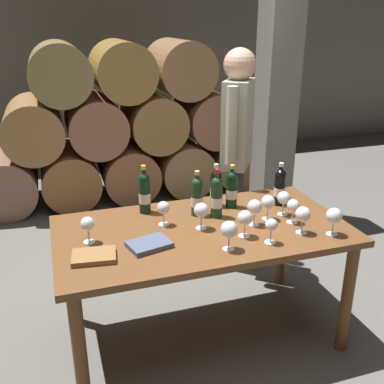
{
  "coord_description": "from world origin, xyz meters",
  "views": [
    {
      "loc": [
        -0.79,
        -2.22,
        1.91
      ],
      "look_at": [
        0.0,
        0.2,
        0.91
      ],
      "focal_mm": 41.86,
      "sensor_mm": 36.0,
      "label": 1
    }
  ],
  "objects_px": {
    "wine_bottle_2": "(216,188)",
    "sommelier_presenting": "(237,142)",
    "wine_bottle_5": "(280,187)",
    "wine_bottle_3": "(232,189)",
    "leather_ledger": "(94,256)",
    "wine_glass_2": "(268,203)",
    "wine_glass_0": "(334,216)",
    "dining_table": "(202,242)",
    "wine_bottle_1": "(217,197)",
    "wine_glass_3": "(303,215)",
    "wine_glass_4": "(245,218)",
    "wine_glass_1": "(271,226)",
    "tasting_notebook": "(149,244)",
    "wine_glass_10": "(255,207)",
    "wine_glass_7": "(201,211)",
    "wine_glass_6": "(284,198)",
    "wine_bottle_0": "(144,192)",
    "wine_glass_8": "(88,225)",
    "wine_bottle_4": "(197,196)",
    "wine_glass_9": "(293,206)",
    "wine_glass_11": "(229,230)",
    "wine_glass_5": "(163,208)"
  },
  "relations": [
    {
      "from": "wine_bottle_2",
      "to": "sommelier_presenting",
      "type": "relative_size",
      "value": 0.17
    },
    {
      "from": "wine_bottle_5",
      "to": "wine_bottle_2",
      "type": "bearing_deg",
      "value": 165.05
    },
    {
      "from": "wine_bottle_3",
      "to": "leather_ledger",
      "type": "distance_m",
      "value": 1.02
    },
    {
      "from": "wine_glass_2",
      "to": "wine_bottle_3",
      "type": "bearing_deg",
      "value": 117.44
    },
    {
      "from": "wine_glass_0",
      "to": "wine_bottle_2",
      "type": "bearing_deg",
      "value": 128.74
    },
    {
      "from": "dining_table",
      "to": "wine_bottle_1",
      "type": "relative_size",
      "value": 5.51
    },
    {
      "from": "wine_glass_3",
      "to": "leather_ledger",
      "type": "bearing_deg",
      "value": 176.56
    },
    {
      "from": "dining_table",
      "to": "wine_glass_3",
      "type": "relative_size",
      "value": 10.53
    },
    {
      "from": "wine_bottle_2",
      "to": "leather_ledger",
      "type": "bearing_deg",
      "value": -151.49
    },
    {
      "from": "wine_bottle_1",
      "to": "wine_bottle_2",
      "type": "distance_m",
      "value": 0.17
    },
    {
      "from": "wine_glass_4",
      "to": "sommelier_presenting",
      "type": "bearing_deg",
      "value": 69.55
    },
    {
      "from": "wine_glass_1",
      "to": "tasting_notebook",
      "type": "relative_size",
      "value": 0.65
    },
    {
      "from": "dining_table",
      "to": "wine_glass_10",
      "type": "height_order",
      "value": "wine_glass_10"
    },
    {
      "from": "wine_bottle_5",
      "to": "wine_glass_7",
      "type": "height_order",
      "value": "wine_bottle_5"
    },
    {
      "from": "wine_glass_3",
      "to": "wine_bottle_1",
      "type": "bearing_deg",
      "value": 136.48
    },
    {
      "from": "wine_glass_1",
      "to": "wine_glass_6",
      "type": "distance_m",
      "value": 0.4
    },
    {
      "from": "wine_bottle_0",
      "to": "wine_bottle_2",
      "type": "relative_size",
      "value": 1.09
    },
    {
      "from": "wine_bottle_5",
      "to": "tasting_notebook",
      "type": "distance_m",
      "value": 1.0
    },
    {
      "from": "wine_bottle_3",
      "to": "wine_glass_10",
      "type": "height_order",
      "value": "wine_bottle_3"
    },
    {
      "from": "wine_glass_4",
      "to": "leather_ledger",
      "type": "distance_m",
      "value": 0.84
    },
    {
      "from": "wine_bottle_2",
      "to": "wine_glass_4",
      "type": "bearing_deg",
      "value": -90.58
    },
    {
      "from": "dining_table",
      "to": "wine_bottle_5",
      "type": "relative_size",
      "value": 5.96
    },
    {
      "from": "wine_bottle_1",
      "to": "wine_glass_8",
      "type": "xyz_separation_m",
      "value": [
        -0.78,
        -0.1,
        -0.03
      ]
    },
    {
      "from": "wine_bottle_2",
      "to": "wine_bottle_4",
      "type": "xyz_separation_m",
      "value": [
        -0.16,
        -0.1,
        0.0
      ]
    },
    {
      "from": "wine_bottle_2",
      "to": "wine_glass_8",
      "type": "relative_size",
      "value": 1.88
    },
    {
      "from": "wine_glass_1",
      "to": "wine_glass_3",
      "type": "distance_m",
      "value": 0.23
    },
    {
      "from": "wine_bottle_0",
      "to": "wine_glass_7",
      "type": "bearing_deg",
      "value": -52.06
    },
    {
      "from": "wine_bottle_0",
      "to": "wine_glass_3",
      "type": "distance_m",
      "value": 0.96
    },
    {
      "from": "wine_bottle_1",
      "to": "tasting_notebook",
      "type": "distance_m",
      "value": 0.56
    },
    {
      "from": "dining_table",
      "to": "wine_glass_7",
      "type": "xyz_separation_m",
      "value": [
        -0.01,
        -0.01,
        0.2
      ]
    },
    {
      "from": "wine_bottle_2",
      "to": "wine_glass_8",
      "type": "bearing_deg",
      "value": -162.46
    },
    {
      "from": "wine_glass_1",
      "to": "wine_glass_6",
      "type": "relative_size",
      "value": 0.93
    },
    {
      "from": "wine_glass_6",
      "to": "wine_bottle_2",
      "type": "bearing_deg",
      "value": 142.64
    },
    {
      "from": "wine_glass_8",
      "to": "wine_glass_7",
      "type": "bearing_deg",
      "value": -2.44
    },
    {
      "from": "wine_glass_3",
      "to": "tasting_notebook",
      "type": "bearing_deg",
      "value": 172.87
    },
    {
      "from": "dining_table",
      "to": "wine_bottle_5",
      "type": "height_order",
      "value": "wine_bottle_5"
    },
    {
      "from": "wine_bottle_2",
      "to": "wine_glass_1",
      "type": "distance_m",
      "value": 0.59
    },
    {
      "from": "wine_glass_1",
      "to": "tasting_notebook",
      "type": "xyz_separation_m",
      "value": [
        -0.64,
        0.16,
        -0.09
      ]
    },
    {
      "from": "sommelier_presenting",
      "to": "wine_bottle_3",
      "type": "bearing_deg",
      "value": -116.12
    },
    {
      "from": "dining_table",
      "to": "wine_bottle_3",
      "type": "distance_m",
      "value": 0.43
    },
    {
      "from": "wine_glass_3",
      "to": "wine_glass_8",
      "type": "xyz_separation_m",
      "value": [
        -1.16,
        0.26,
        -0.01
      ]
    },
    {
      "from": "wine_glass_9",
      "to": "sommelier_presenting",
      "type": "relative_size",
      "value": 0.09
    },
    {
      "from": "wine_bottle_3",
      "to": "wine_glass_9",
      "type": "relative_size",
      "value": 1.9
    },
    {
      "from": "wine_glass_4",
      "to": "wine_glass_9",
      "type": "distance_m",
      "value": 0.35
    },
    {
      "from": "wine_glass_3",
      "to": "leather_ledger",
      "type": "relative_size",
      "value": 0.73
    },
    {
      "from": "wine_glass_11",
      "to": "wine_glass_5",
      "type": "bearing_deg",
      "value": 122.03
    },
    {
      "from": "wine_glass_3",
      "to": "wine_glass_8",
      "type": "bearing_deg",
      "value": 167.51
    },
    {
      "from": "wine_glass_3",
      "to": "dining_table",
      "type": "bearing_deg",
      "value": 155.09
    },
    {
      "from": "wine_glass_0",
      "to": "wine_glass_4",
      "type": "relative_size",
      "value": 1.03
    },
    {
      "from": "wine_bottle_3",
      "to": "wine_glass_0",
      "type": "relative_size",
      "value": 1.74
    }
  ]
}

